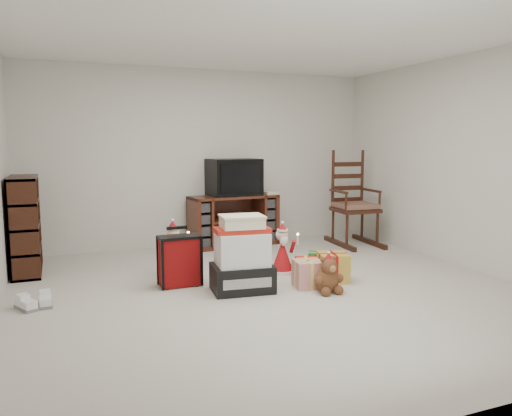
{
  "coord_description": "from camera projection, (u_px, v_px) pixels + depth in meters",
  "views": [
    {
      "loc": [
        -1.98,
        -4.43,
        1.48
      ],
      "look_at": [
        0.05,
        0.6,
        0.76
      ],
      "focal_mm": 35.0,
      "sensor_mm": 36.0,
      "label": 1
    }
  ],
  "objects": [
    {
      "name": "room",
      "position": [
        274.0,
        166.0,
        4.84
      ],
      "size": [
        5.01,
        5.01,
        2.51
      ],
      "color": "beige",
      "rests_on": "ground"
    },
    {
      "name": "tv_stand",
      "position": [
        234.0,
        220.0,
        7.16
      ],
      "size": [
        1.3,
        0.57,
        0.72
      ],
      "rotation": [
        0.0,
        0.0,
        0.09
      ],
      "color": "#4E2216",
      "rests_on": "floor"
    },
    {
      "name": "bookshelf",
      "position": [
        25.0,
        227.0,
        5.65
      ],
      "size": [
        0.3,
        0.9,
        1.1
      ],
      "color": "#351B0E",
      "rests_on": "floor"
    },
    {
      "name": "rocking_chair",
      "position": [
        352.0,
        211.0,
        7.24
      ],
      "size": [
        0.64,
        0.98,
        1.42
      ],
      "rotation": [
        0.0,
        0.0,
        -0.08
      ],
      "color": "#351B0E",
      "rests_on": "floor"
    },
    {
      "name": "gift_pile",
      "position": [
        242.0,
        259.0,
        4.95
      ],
      "size": [
        0.64,
        0.5,
        0.75
      ],
      "rotation": [
        0.0,
        0.0,
        -0.11
      ],
      "color": "black",
      "rests_on": "floor"
    },
    {
      "name": "red_suitcase",
      "position": [
        180.0,
        261.0,
        5.14
      ],
      "size": [
        0.41,
        0.23,
        0.62
      ],
      "rotation": [
        0.0,
        0.0,
        0.02
      ],
      "color": "maroon",
      "rests_on": "floor"
    },
    {
      "name": "stocking",
      "position": [
        249.0,
        260.0,
        5.15
      ],
      "size": [
        0.26,
        0.13,
        0.55
      ],
      "primitive_type": null,
      "rotation": [
        0.0,
        0.0,
        -0.08
      ],
      "color": "#0D7B1E",
      "rests_on": "floor"
    },
    {
      "name": "teddy_bear",
      "position": [
        328.0,
        277.0,
        4.92
      ],
      "size": [
        0.24,
        0.21,
        0.36
      ],
      "color": "brown",
      "rests_on": "floor"
    },
    {
      "name": "santa_figurine",
      "position": [
        282.0,
        254.0,
        5.65
      ],
      "size": [
        0.28,
        0.27,
        0.58
      ],
      "color": "#A51117",
      "rests_on": "floor"
    },
    {
      "name": "mrs_claus_figurine",
      "position": [
        173.0,
        254.0,
        5.59
      ],
      "size": [
        0.3,
        0.29,
        0.62
      ],
      "color": "#A51117",
      "rests_on": "floor"
    },
    {
      "name": "sneaker_pair",
      "position": [
        36.0,
        303.0,
        4.48
      ],
      "size": [
        0.33,
        0.28,
        0.09
      ],
      "rotation": [
        0.0,
        0.0,
        0.29
      ],
      "color": "white",
      "rests_on": "floor"
    },
    {
      "name": "gift_cluster",
      "position": [
        321.0,
        267.0,
        5.39
      ],
      "size": [
        0.58,
        0.88,
        0.27
      ],
      "color": "#AD2213",
      "rests_on": "floor"
    },
    {
      "name": "crt_television",
      "position": [
        234.0,
        177.0,
        7.1
      ],
      "size": [
        0.74,
        0.56,
        0.52
      ],
      "rotation": [
        0.0,
        0.0,
        0.06
      ],
      "color": "black",
      "rests_on": "tv_stand"
    }
  ]
}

